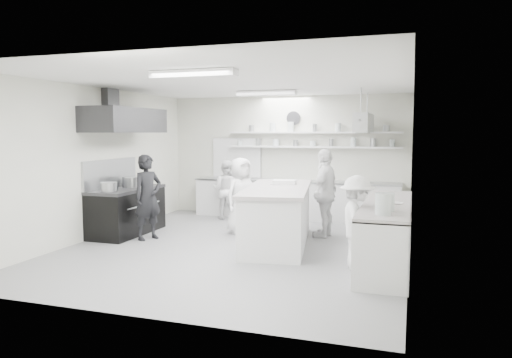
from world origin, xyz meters
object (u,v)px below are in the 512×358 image
(back_counter, at_px, (294,200))
(prep_island, at_px, (278,217))
(right_counter, at_px, (387,234))
(cook_stove, at_px, (148,197))
(cook_back, at_px, (226,190))
(stove, at_px, (127,212))

(back_counter, xyz_separation_m, prep_island, (0.33, -2.72, 0.06))
(right_counter, xyz_separation_m, prep_island, (-2.02, 0.68, 0.05))
(prep_island, xyz_separation_m, cook_stove, (-2.53, -0.41, 0.32))
(cook_stove, bearing_deg, cook_back, 10.89)
(stove, height_order, prep_island, prep_island)
(stove, bearing_deg, prep_island, 1.42)
(back_counter, xyz_separation_m, cook_stove, (-2.20, -3.12, 0.38))
(stove, xyz_separation_m, right_counter, (5.25, -0.60, 0.02))
(prep_island, bearing_deg, cook_back, 122.33)
(stove, bearing_deg, cook_back, 59.05)
(right_counter, bearing_deg, prep_island, 161.42)
(stove, relative_size, back_counter, 0.36)
(back_counter, relative_size, cook_stove, 2.99)
(cook_back, bearing_deg, back_counter, -161.91)
(stove, distance_m, back_counter, 4.03)
(back_counter, bearing_deg, stove, -136.01)
(right_counter, relative_size, cook_stove, 1.97)
(prep_island, distance_m, cook_back, 2.87)
(back_counter, distance_m, prep_island, 2.74)
(stove, height_order, back_counter, back_counter)
(right_counter, height_order, prep_island, prep_island)
(cook_stove, distance_m, cook_back, 2.63)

